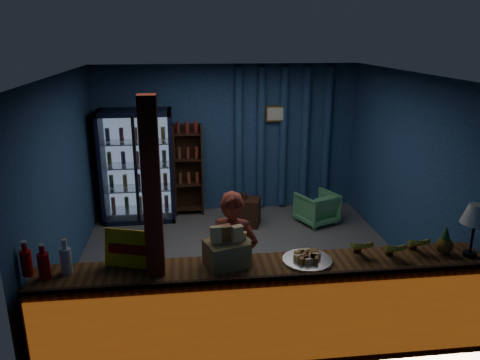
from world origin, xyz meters
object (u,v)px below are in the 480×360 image
at_px(shopkeeper, 233,260).
at_px(green_chair, 317,208).
at_px(table_lamp, 476,216).
at_px(pastry_tray, 307,259).

distance_m(shopkeeper, green_chair, 3.22).
bearing_deg(shopkeeper, table_lamp, 5.80).
bearing_deg(green_chair, table_lamp, 77.97).
height_order(shopkeeper, green_chair, shopkeeper).
relative_size(shopkeeper, pastry_tray, 3.09).
height_order(pastry_tray, table_lamp, table_lamp).
height_order(green_chair, table_lamp, table_lamp).
bearing_deg(table_lamp, pastry_tray, 177.18).
relative_size(shopkeeper, table_lamp, 2.75).
relative_size(green_chair, table_lamp, 1.08).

